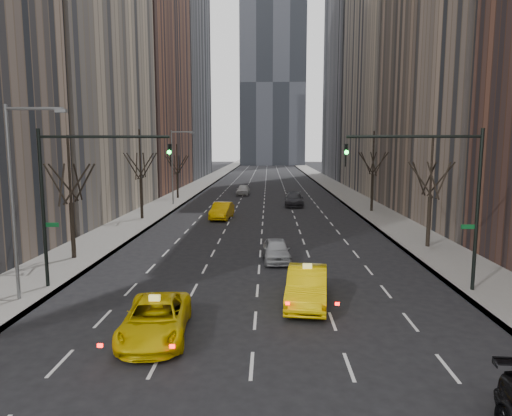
{
  "coord_description": "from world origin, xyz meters",
  "views": [
    {
      "loc": [
        0.54,
        -10.4,
        7.32
      ],
      "look_at": [
        -0.22,
        17.42,
        3.5
      ],
      "focal_mm": 32.0,
      "sensor_mm": 36.0,
      "label": 1
    }
  ],
  "objects": [
    {
      "name": "tree_rw_b",
      "position": [
        12.0,
        22.0,
        3.72
      ],
      "size": [
        3.36,
        3.5,
        7.82
      ],
      "color": "black",
      "rests_on": "ground"
    },
    {
      "name": "tree_rw_c",
      "position": [
        12.0,
        40.0,
        4.04
      ],
      "size": [
        3.36,
        3.5,
        8.74
      ],
      "color": "black",
      "rests_on": "ground"
    },
    {
      "name": "far_car_white",
      "position": [
        -3.22,
        57.39,
        0.76
      ],
      "size": [
        2.0,
        4.55,
        1.52
      ],
      "primitive_type": "imported",
      "rotation": [
        0.0,
        0.0,
        -0.05
      ],
      "color": "silver",
      "rests_on": "ground"
    },
    {
      "name": "bld_right_deep",
      "position": [
        21.5,
        95.0,
        29.0
      ],
      "size": [
        14.0,
        30.0,
        58.0
      ],
      "primitive_type": "cube",
      "color": "slate",
      "rests_on": "ground"
    },
    {
      "name": "tower_far",
      "position": [
        2.0,
        170.0,
        60.0
      ],
      "size": [
        24.0,
        24.0,
        120.0
      ],
      "primitive_type": "cube",
      "color": "black",
      "rests_on": "ground"
    },
    {
      "name": "bld_right_far",
      "position": [
        21.5,
        64.0,
        25.0
      ],
      "size": [
        14.0,
        28.0,
        50.0
      ],
      "primitive_type": "cube",
      "color": "tan",
      "rests_on": "ground"
    },
    {
      "name": "silver_sedan_ahead",
      "position": [
        1.06,
        18.06,
        0.71
      ],
      "size": [
        1.91,
        4.25,
        1.42
      ],
      "primitive_type": "imported",
      "rotation": [
        0.0,
        0.0,
        0.06
      ],
      "color": "#95989D",
      "rests_on": "ground"
    },
    {
      "name": "streetlight_near",
      "position": [
        -10.84,
        10.0,
        5.62
      ],
      "size": [
        2.83,
        0.22,
        9.0
      ],
      "color": "slate",
      "rests_on": "ground"
    },
    {
      "name": "tree_lw_b",
      "position": [
        -12.0,
        18.0,
        3.72
      ],
      "size": [
        3.36,
        3.5,
        7.82
      ],
      "color": "black",
      "rests_on": "ground"
    },
    {
      "name": "sidewalk_left",
      "position": [
        -12.25,
        70.0,
        0.07
      ],
      "size": [
        4.5,
        320.0,
        0.15
      ],
      "primitive_type": "cube",
      "color": "slate",
      "rests_on": "ground"
    },
    {
      "name": "taxi_sedan",
      "position": [
        2.35,
        10.11,
        0.85
      ],
      "size": [
        2.38,
        5.32,
        1.7
      ],
      "primitive_type": "imported",
      "rotation": [
        0.0,
        0.0,
        -0.12
      ],
      "color": "yellow",
      "rests_on": "ground"
    },
    {
      "name": "sidewalk_right",
      "position": [
        12.25,
        70.0,
        0.07
      ],
      "size": [
        4.5,
        320.0,
        0.15
      ],
      "primitive_type": "cube",
      "color": "slate",
      "rests_on": "ground"
    },
    {
      "name": "taxi_suv",
      "position": [
        -3.78,
        6.22,
        0.72
      ],
      "size": [
        2.87,
        5.4,
        1.45
      ],
      "primitive_type": "imported",
      "rotation": [
        0.0,
        0.0,
        0.09
      ],
      "color": "#E2C104",
      "rests_on": "ground"
    },
    {
      "name": "tree_lw_c",
      "position": [
        -12.0,
        34.0,
        4.04
      ],
      "size": [
        3.36,
        3.5,
        8.74
      ],
      "color": "black",
      "rests_on": "ground"
    },
    {
      "name": "traffic_mast_right",
      "position": [
        9.11,
        12.0,
        5.49
      ],
      "size": [
        6.69,
        0.39,
        8.0
      ],
      "color": "black",
      "rests_on": "ground"
    },
    {
      "name": "far_suv_grey",
      "position": [
        3.67,
        45.09,
        0.8
      ],
      "size": [
        2.47,
        5.61,
        1.6
      ],
      "primitive_type": "imported",
      "rotation": [
        0.0,
        0.0,
        -0.04
      ],
      "color": "#28282C",
      "rests_on": "ground"
    },
    {
      "name": "far_taxi",
      "position": [
        -4.12,
        34.83,
        0.82
      ],
      "size": [
        2.19,
        5.11,
        1.64
      ],
      "primitive_type": "imported",
      "rotation": [
        0.0,
        0.0,
        -0.09
      ],
      "color": "#FFBB05",
      "rests_on": "ground"
    },
    {
      "name": "bld_left_far",
      "position": [
        -21.5,
        66.0,
        22.0
      ],
      "size": [
        14.0,
        28.0,
        44.0
      ],
      "primitive_type": "cube",
      "color": "brown",
      "rests_on": "ground"
    },
    {
      "name": "tree_lw_d",
      "position": [
        -12.0,
        52.0,
        3.56
      ],
      "size": [
        3.36,
        3.5,
        7.36
      ],
      "color": "black",
      "rests_on": "ground"
    },
    {
      "name": "bld_left_deep",
      "position": [
        -21.5,
        96.0,
        30.0
      ],
      "size": [
        14.0,
        30.0,
        60.0
      ],
      "primitive_type": "cube",
      "color": "slate",
      "rests_on": "ground"
    },
    {
      "name": "traffic_mast_left",
      "position": [
        -9.11,
        12.0,
        5.49
      ],
      "size": [
        6.69,
        0.39,
        8.0
      ],
      "color": "black",
      "rests_on": "ground"
    },
    {
      "name": "streetlight_far",
      "position": [
        -10.84,
        45.0,
        5.62
      ],
      "size": [
        2.83,
        0.22,
        9.0
      ],
      "color": "slate",
      "rests_on": "ground"
    }
  ]
}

